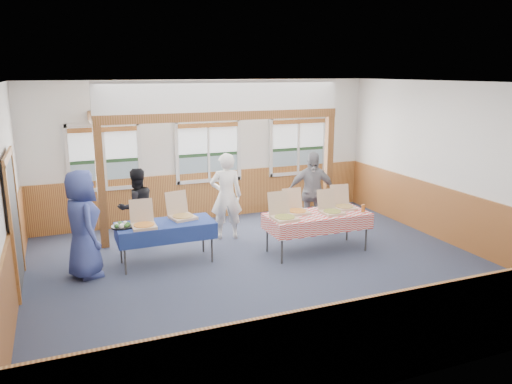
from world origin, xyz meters
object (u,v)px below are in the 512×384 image
at_px(woman_black, 137,207).
at_px(woman_white, 226,196).
at_px(table_left, 165,226).
at_px(person_grey, 312,193).
at_px(man_blue, 83,224).
at_px(table_right, 317,216).

bearing_deg(woman_black, woman_white, 158.03).
height_order(woman_white, woman_black, woman_white).
height_order(table_left, woman_white, woman_white).
height_order(woman_black, person_grey, person_grey).
bearing_deg(man_blue, table_right, -108.09).
bearing_deg(person_grey, table_left, -145.26).
distance_m(table_left, woman_white, 1.72).
relative_size(woman_white, man_blue, 0.98).
bearing_deg(person_grey, table_right, -88.42).
xyz_separation_m(woman_black, person_grey, (3.58, -0.56, 0.10)).
xyz_separation_m(table_left, person_grey, (3.26, 0.61, 0.18)).
xyz_separation_m(table_right, woman_white, (-1.35, 1.40, 0.19)).
relative_size(table_right, person_grey, 1.13).
relative_size(table_left, woman_white, 1.03).
bearing_deg(person_grey, woman_white, -165.40).
bearing_deg(table_left, woman_white, 18.05).
relative_size(table_right, woman_white, 1.11).
xyz_separation_m(woman_white, man_blue, (-2.84, -0.99, 0.02)).
relative_size(man_blue, person_grey, 1.05).
xyz_separation_m(table_left, table_right, (2.80, -0.49, 0.01)).
height_order(table_right, woman_black, woman_black).
distance_m(woman_black, man_blue, 1.65).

